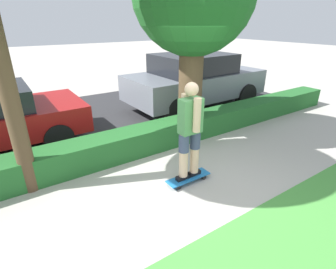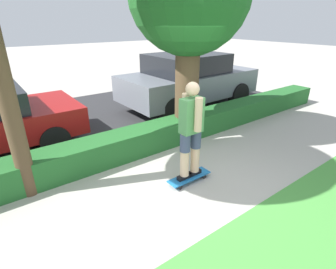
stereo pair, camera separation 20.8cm
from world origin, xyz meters
The scene contains 6 objects.
ground_plane centered at (0.00, 0.00, 0.00)m, with size 60.00×60.00×0.00m, color #ADA89E.
street_asphalt centered at (0.00, 4.20, 0.00)m, with size 12.96×5.00×0.01m.
hedge_row centered at (0.00, 1.60, 0.26)m, with size 12.96×0.60×0.52m.
skateboard centered at (0.17, 0.12, 0.08)m, with size 0.81×0.24×0.10m.
skater_person centered at (0.17, 0.12, 0.98)m, with size 0.49×0.42×1.65m.
parked_car_middle centered at (2.95, 3.41, 0.88)m, with size 4.40×2.05×1.67m.
Camera 2 is at (-2.43, -2.78, 2.59)m, focal length 28.00 mm.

